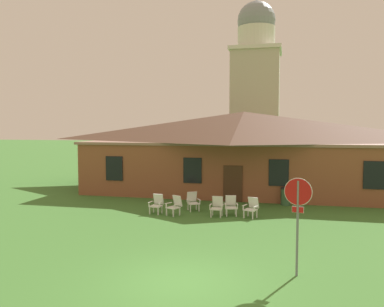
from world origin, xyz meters
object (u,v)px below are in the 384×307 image
lawn_chair_by_porch (157,203)px  lawn_chair_left_end (193,201)px  lawn_chair_middle (217,206)px  stop_sign (298,206)px  trash_bin (286,196)px  lawn_chair_near_door (175,205)px  lawn_chair_right_end (231,205)px  lawn_chair_far_side (252,207)px

lawn_chair_by_porch → lawn_chair_left_end: same height
lawn_chair_left_end → lawn_chair_middle: bearing=-35.0°
lawn_chair_left_end → stop_sign: bearing=-58.3°
stop_sign → trash_bin: (-0.28, 10.54, -1.55)m
lawn_chair_by_porch → lawn_chair_near_door: 1.00m
lawn_chair_left_end → lawn_chair_middle: size_ratio=1.00×
lawn_chair_by_porch → lawn_chair_middle: (3.03, 0.06, 0.00)m
lawn_chair_left_end → lawn_chair_right_end: (2.07, -0.63, 0.00)m
lawn_chair_middle → trash_bin: bearing=47.3°
lawn_chair_left_end → trash_bin: (4.69, 2.51, -0.00)m
lawn_chair_by_porch → trash_bin: trash_bin is taller
lawn_chair_left_end → lawn_chair_middle: (1.44, -1.01, 0.00)m
lawn_chair_by_porch → lawn_chair_left_end: bearing=33.8°
stop_sign → lawn_chair_left_end: bearing=121.7°
stop_sign → lawn_chair_by_porch: size_ratio=3.00×
stop_sign → lawn_chair_left_end: 9.57m
lawn_chair_near_door → lawn_chair_middle: size_ratio=1.00×
lawn_chair_left_end → lawn_chair_far_side: same height
lawn_chair_near_door → trash_bin: size_ratio=0.98×
lawn_chair_left_end → lawn_chair_by_porch: bearing=-146.2°
stop_sign → lawn_chair_far_side: size_ratio=3.00×
lawn_chair_near_door → lawn_chair_right_end: bearing=13.1°
lawn_chair_by_porch → lawn_chair_near_door: same height
stop_sign → lawn_chair_by_porch: bearing=133.3°
trash_bin → lawn_chair_middle: bearing=-132.7°
stop_sign → lawn_chair_right_end: 8.11m
lawn_chair_by_porch → lawn_chair_middle: same height
lawn_chair_by_porch → lawn_chair_right_end: size_ratio=1.00×
lawn_chair_right_end → lawn_chair_by_porch: bearing=-173.1°
lawn_chair_near_door → lawn_chair_left_end: bearing=63.8°
lawn_chair_near_door → lawn_chair_far_side: 3.72m
lawn_chair_by_porch → lawn_chair_far_side: size_ratio=1.00×
stop_sign → lawn_chair_middle: size_ratio=3.00×
lawn_chair_right_end → trash_bin: bearing=50.1°
lawn_chair_by_porch → lawn_chair_middle: bearing=1.1°
lawn_chair_near_door → lawn_chair_right_end: size_ratio=1.00×
stop_sign → lawn_chair_near_door: 8.92m
lawn_chair_by_porch → lawn_chair_left_end: size_ratio=1.00×
lawn_chair_middle → lawn_chair_right_end: 0.73m
lawn_chair_near_door → lawn_chair_left_end: (0.61, 1.25, 0.00)m
lawn_chair_near_door → lawn_chair_far_side: (3.71, 0.37, 0.00)m
lawn_chair_near_door → lawn_chair_middle: same height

